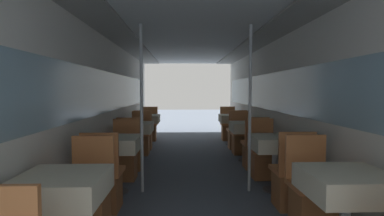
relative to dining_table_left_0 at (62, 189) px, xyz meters
The scene contains 27 objects.
wall_left 2.98m from the dining_table_left_0, 97.73° to the left, with size 0.05×10.15×2.27m.
wall_right 3.92m from the dining_table_left_0, 48.45° to the left, with size 0.05×10.15×2.27m.
ceiling_panel 3.53m from the dining_table_left_0, 69.43° to the left, with size 2.98×10.15×0.07m.
dining_table_left_0 is the anchor object (origin of this frame).
chair_left_far_0 0.71m from the dining_table_left_0, 90.00° to the left, with size 0.42×0.42×0.93m.
dining_table_left_1 1.79m from the dining_table_left_0, 90.00° to the left, with size 0.63×0.63×0.76m.
chair_left_near_1 1.22m from the dining_table_left_0, 90.00° to the left, with size 0.42×0.42×0.93m.
chair_left_far_1 2.44m from the dining_table_left_0, 90.00° to the left, with size 0.42×0.42×0.93m.
support_pole_left_1 1.89m from the dining_table_left_0, 78.74° to the left, with size 0.04×0.04×2.27m.
dining_table_left_2 3.59m from the dining_table_left_0, 90.00° to the left, with size 0.63×0.63×0.76m.
chair_left_near_2 2.98m from the dining_table_left_0, 90.00° to the left, with size 0.42×0.42×0.93m.
chair_left_far_2 4.22m from the dining_table_left_0, 90.00° to the left, with size 0.42×0.42×0.93m.
dining_table_left_3 5.38m from the dining_table_left_0, 90.00° to the left, with size 0.63×0.63×0.76m.
chair_left_near_3 4.77m from the dining_table_left_0, 90.00° to the left, with size 0.42×0.42×0.93m.
chair_left_far_3 6.01m from the dining_table_left_0, 90.00° to the left, with size 0.42×0.42×0.93m.
dining_table_right_0 2.18m from the dining_table_left_0, ahead, with size 0.63×0.63×0.76m.
chair_right_far_0 2.30m from the dining_table_left_0, 15.88° to the left, with size 0.42×0.42×0.93m.
dining_table_right_1 2.82m from the dining_table_left_0, 39.39° to the left, with size 0.63×0.63×0.76m.
chair_right_near_1 2.50m from the dining_table_left_0, 28.22° to the left, with size 0.42×0.42×0.93m.
chair_right_far_1 3.27m from the dining_table_left_0, 47.87° to the left, with size 0.42×0.42×0.93m.
support_pole_right_1 2.61m from the dining_table_left_0, 44.47° to the left, with size 0.04×0.04×2.27m.
dining_table_right_2 4.20m from the dining_table_left_0, 58.66° to the left, with size 0.63×0.63×0.76m.
chair_right_near_2 3.70m from the dining_table_left_0, 53.63° to the left, with size 0.42×0.42×0.93m.
chair_right_far_2 4.75m from the dining_table_left_0, 62.57° to the left, with size 0.42×0.42×0.93m.
dining_table_right_3 5.80m from the dining_table_left_0, 67.91° to the left, with size 0.63×0.63×0.76m.
chair_right_near_3 5.25m from the dining_table_left_0, 65.35° to the left, with size 0.42×0.42×0.93m.
chair_right_far_3 6.39m from the dining_table_left_0, 70.00° to the left, with size 0.42×0.42×0.93m.
Camera 1 is at (-0.18, -1.47, 1.39)m, focal length 28.00 mm.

